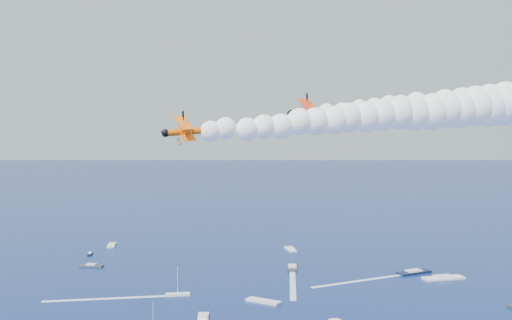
# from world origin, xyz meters

# --- Properties ---
(biplane_lead) EXTENTS (9.69, 11.26, 7.57)m
(biplane_lead) POSITION_xyz_m (2.57, 37.39, 56.61)
(biplane_lead) COLOR #FC2C05
(biplane_trail) EXTENTS (9.50, 10.57, 6.72)m
(biplane_trail) POSITION_xyz_m (-12.19, 13.28, 53.48)
(biplane_trail) COLOR #FF6505
(smoke_trail_lead) EXTENTS (65.58, 36.52, 11.70)m
(smoke_trail_lead) POSITION_xyz_m (33.13, 45.42, 59.03)
(smoke_trail_lead) COLOR white
(smoke_trail_trail) EXTENTS (66.32, 53.07, 11.70)m
(smoke_trail_trail) POSITION_xyz_m (16.42, 26.69, 55.90)
(smoke_trail_trail) COLOR white
(spectator_boats) EXTENTS (221.38, 177.35, 0.70)m
(spectator_boats) POSITION_xyz_m (-5.45, 122.07, 0.35)
(spectator_boats) COLOR #2B2F3A
(spectator_boats) RESTS_ON ground
(boat_wakes) EXTENTS (112.66, 54.74, 0.04)m
(boat_wakes) POSITION_xyz_m (-22.74, 133.35, 0.03)
(boat_wakes) COLOR white
(boat_wakes) RESTS_ON ground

